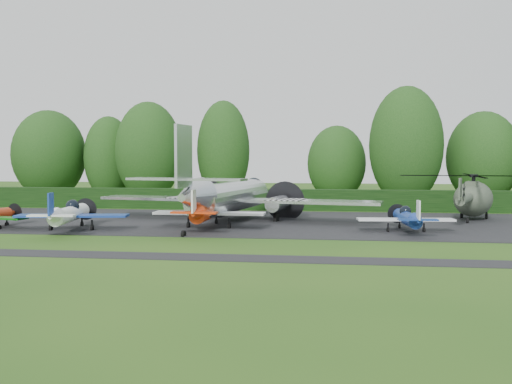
# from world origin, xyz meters

# --- Properties ---
(ground) EXTENTS (160.00, 160.00, 0.00)m
(ground) POSITION_xyz_m (0.00, 0.00, 0.00)
(ground) COLOR #214B15
(ground) RESTS_ON ground
(apron) EXTENTS (70.00, 18.00, 0.01)m
(apron) POSITION_xyz_m (0.00, 10.00, 0.00)
(apron) COLOR black
(apron) RESTS_ON ground
(taxiway_verge) EXTENTS (70.00, 2.00, 0.00)m
(taxiway_verge) POSITION_xyz_m (0.00, -6.00, 0.00)
(taxiway_verge) COLOR black
(taxiway_verge) RESTS_ON ground
(hedgerow) EXTENTS (90.00, 1.60, 2.00)m
(hedgerow) POSITION_xyz_m (0.00, 21.00, 0.00)
(hedgerow) COLOR black
(hedgerow) RESTS_ON ground
(transport_plane) EXTENTS (23.06, 17.68, 7.39)m
(transport_plane) POSITION_xyz_m (1.63, 9.49, 2.06)
(transport_plane) COLOR silver
(transport_plane) RESTS_ON ground
(light_plane_white) EXTENTS (7.62, 8.02, 2.93)m
(light_plane_white) POSITION_xyz_m (-8.24, 2.79, 1.22)
(light_plane_white) COLOR white
(light_plane_white) RESTS_ON ground
(light_plane_orange) EXTENTS (7.98, 8.39, 3.07)m
(light_plane_orange) POSITION_xyz_m (0.80, 5.32, 1.28)
(light_plane_orange) COLOR red
(light_plane_orange) RESTS_ON ground
(light_plane_blue) EXTENTS (6.44, 6.77, 2.48)m
(light_plane_blue) POSITION_xyz_m (14.47, 4.94, 1.03)
(light_plane_blue) COLOR navy
(light_plane_blue) RESTS_ON ground
(helicopter) EXTENTS (11.49, 13.46, 3.70)m
(helicopter) POSITION_xyz_m (20.82, 13.89, 1.99)
(helicopter) COLOR #3A4636
(helicopter) RESTS_ON ground
(tree_1) EXTENTS (7.80, 7.80, 10.13)m
(tree_1) POSITION_xyz_m (25.81, 31.17, 5.05)
(tree_1) COLOR black
(tree_1) RESTS_ON ground
(tree_2) EXTENTS (6.00, 6.00, 10.09)m
(tree_2) POSITION_xyz_m (-17.42, 32.42, 5.03)
(tree_2) COLOR black
(tree_2) RESTS_ON ground
(tree_4) EXTENTS (6.77, 6.77, 8.80)m
(tree_4) POSITION_xyz_m (9.98, 33.21, 4.39)
(tree_4) COLOR black
(tree_4) RESTS_ON ground
(tree_5) EXTENTS (7.87, 7.87, 12.76)m
(tree_5) POSITION_xyz_m (17.35, 29.27, 6.37)
(tree_5) COLOR black
(tree_5) RESTS_ON ground
(tree_6) EXTENTS (8.83, 8.83, 10.88)m
(tree_6) POSITION_xyz_m (-25.03, 32.20, 5.43)
(tree_6) COLOR black
(tree_6) RESTS_ON ground
(tree_7) EXTENTS (6.22, 6.22, 11.80)m
(tree_7) POSITION_xyz_m (-3.29, 32.49, 5.89)
(tree_7) COLOR black
(tree_7) RESTS_ON ground
(tree_9) EXTENTS (7.75, 7.75, 11.59)m
(tree_9) POSITION_xyz_m (-11.84, 30.61, 5.78)
(tree_9) COLOR black
(tree_9) RESTS_ON ground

